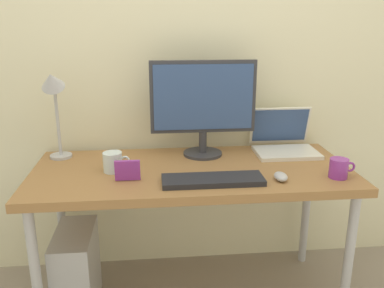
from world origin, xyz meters
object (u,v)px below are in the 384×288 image
at_px(desk, 192,180).
at_px(laptop, 284,141).
at_px(keyboard, 213,180).
at_px(computer_tower, 77,271).
at_px(monitor, 203,103).
at_px(coffee_mug, 339,168).
at_px(desk_lamp, 54,95).
at_px(photo_frame, 127,170).
at_px(mouse, 281,177).
at_px(glass_cup, 113,162).

bearing_deg(desk, laptop, 22.52).
xyz_separation_m(keyboard, computer_tower, (-0.64, 0.15, -0.51)).
relative_size(monitor, coffee_mug, 4.52).
relative_size(desk, computer_tower, 3.57).
distance_m(monitor, desk_lamp, 0.73).
bearing_deg(coffee_mug, keyboard, -179.63).
distance_m(desk, keyboard, 0.21).
xyz_separation_m(monitor, laptop, (0.44, 0.02, -0.22)).
relative_size(desk, photo_frame, 13.64).
height_order(desk, coffee_mug, coffee_mug).
bearing_deg(keyboard, monitor, 89.58).
height_order(laptop, photo_frame, laptop).
xyz_separation_m(keyboard, coffee_mug, (0.57, 0.00, 0.03)).
height_order(mouse, glass_cup, glass_cup).
bearing_deg(keyboard, desk_lamp, 152.31).
xyz_separation_m(desk, computer_tower, (-0.57, -0.03, -0.44)).
relative_size(desk_lamp, glass_cup, 3.74).
bearing_deg(monitor, desk, -111.24).
relative_size(laptop, glass_cup, 2.59).
relative_size(desk, monitor, 2.83).
relative_size(mouse, computer_tower, 0.21).
xyz_separation_m(desk, keyboard, (0.07, -0.19, 0.07)).
height_order(monitor, keyboard, monitor).
height_order(monitor, desk_lamp, monitor).
bearing_deg(photo_frame, desk_lamp, 138.01).
distance_m(keyboard, coffee_mug, 0.57).
relative_size(mouse, photo_frame, 0.82).
xyz_separation_m(laptop, computer_tower, (-1.08, -0.25, -0.56)).
height_order(photo_frame, computer_tower, photo_frame).
xyz_separation_m(monitor, desk_lamp, (-0.73, 0.00, 0.05)).
distance_m(laptop, coffee_mug, 0.41).
height_order(desk_lamp, glass_cup, desk_lamp).
bearing_deg(glass_cup, laptop, 13.91).
bearing_deg(mouse, desk, 153.14).
bearing_deg(glass_cup, coffee_mug, -9.93).
xyz_separation_m(laptop, glass_cup, (-0.88, -0.22, -0.01)).
height_order(laptop, mouse, laptop).
bearing_deg(keyboard, coffee_mug, 0.37).
xyz_separation_m(keyboard, mouse, (0.30, -0.00, 0.01)).
bearing_deg(computer_tower, glass_cup, 8.07).
relative_size(laptop, mouse, 3.56).
xyz_separation_m(desk, glass_cup, (-0.37, -0.01, 0.11)).
distance_m(desk, desk_lamp, 0.78).
bearing_deg(keyboard, laptop, 42.18).
height_order(coffee_mug, computer_tower, coffee_mug).
bearing_deg(photo_frame, coffee_mug, -3.41).
relative_size(desk, desk_lamp, 3.24).
distance_m(desk, laptop, 0.57).
bearing_deg(computer_tower, photo_frame, -18.40).
bearing_deg(coffee_mug, desk_lamp, 163.75).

